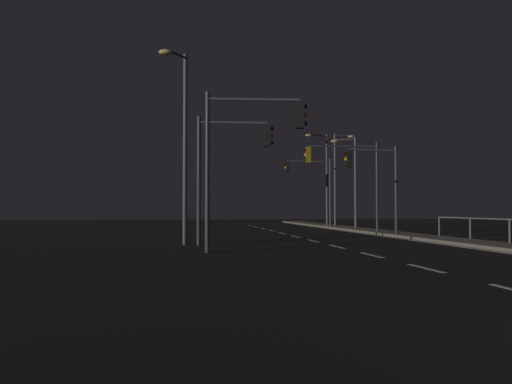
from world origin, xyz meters
TOP-DOWN VIEW (x-y plane):
  - ground_plane at (0.00, 17.50)m, footprint 112.00×112.00m
  - sidewalk_right at (6.08, 17.50)m, footprint 2.00×77.00m
  - lane_markings_center at (0.00, 21.00)m, footprint 0.14×50.00m
  - lane_edge_line at (4.83, 22.50)m, footprint 0.14×53.00m
  - traffic_light_mid_right at (4.22, 24.46)m, footprint 3.11×0.51m
  - traffic_light_overhead_east at (-4.14, 18.46)m, footprint 3.20×0.39m
  - traffic_light_far_right at (3.89, 37.72)m, footprint 3.85×0.64m
  - traffic_light_near_right at (-3.82, 14.63)m, footprint 3.57×0.50m
  - traffic_light_far_left at (3.58, 27.54)m, footprint 4.50×0.59m
  - street_lamp_across_street at (5.91, 33.67)m, footprint 1.70×0.96m
  - street_lamp_median at (5.52, 39.89)m, footprint 2.19×1.46m
  - street_lamp_corner at (-6.18, 18.99)m, footprint 1.18×1.32m
  - street_lamp_far_end at (6.51, 39.05)m, footprint 1.65×0.63m

SIDE VIEW (x-z plane):
  - ground_plane at x=0.00m, z-range 0.00..0.00m
  - lane_edge_line at x=4.83m, z-range 0.00..0.01m
  - lane_markings_center at x=0.00m, z-range 0.00..0.01m
  - sidewalk_right at x=6.08m, z-range 0.00..0.14m
  - traffic_light_mid_right at x=4.22m, z-range 1.10..5.94m
  - traffic_light_overhead_east at x=-4.14m, z-range 1.06..6.44m
  - traffic_light_far_right at x=3.89m, z-range 1.23..6.58m
  - traffic_light_near_right at x=-3.82m, z-range 1.12..6.72m
  - traffic_light_far_left at x=3.58m, z-range 1.27..6.66m
  - street_lamp_across_street at x=5.91m, z-range 0.84..7.37m
  - street_lamp_far_end at x=6.51m, z-range 0.85..8.37m
  - street_lamp_median at x=5.52m, z-range 0.93..8.52m
  - street_lamp_corner at x=-6.18m, z-range 0.73..8.88m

